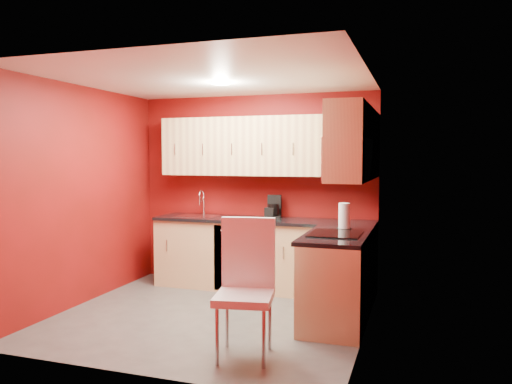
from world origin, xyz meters
The scene contains 21 objects.
floor centered at (0.00, 0.00, 0.00)m, with size 3.20×3.20×0.00m, color #4E4C49.
ceiling centered at (0.00, 0.00, 2.50)m, with size 3.20×3.20×0.00m, color white.
wall_back centered at (0.00, 1.50, 1.25)m, with size 3.20×3.20×0.00m, color maroon.
wall_front centered at (0.00, -1.50, 1.25)m, with size 3.20×3.20×0.00m, color maroon.
wall_left centered at (-1.60, 0.00, 1.25)m, with size 3.00×3.00×0.00m, color maroon.
wall_right centered at (1.60, 0.00, 1.25)m, with size 3.00×3.00×0.00m, color maroon.
base_cabinets_back centered at (0.20, 1.20, 0.43)m, with size 2.80×0.60×0.87m, color tan.
base_cabinets_right centered at (1.30, 0.25, 0.43)m, with size 0.60×1.30×0.87m, color tan.
countertop_back centered at (0.20, 1.19, 0.89)m, with size 2.80×0.63×0.04m, color black.
countertop_right centered at (1.29, 0.23, 0.89)m, with size 0.63×1.27×0.04m, color black.
upper_cabinets_back centered at (0.20, 1.32, 1.83)m, with size 2.80×0.35×0.75m, color #DCC07D.
upper_cabinets_right centered at (1.42, 0.44, 1.89)m, with size 0.35×1.55×0.75m.
microwave centered at (1.39, 0.20, 1.66)m, with size 0.42×0.76×0.42m.
cooktop centered at (1.28, 0.20, 0.92)m, with size 0.50×0.55×0.01m, color black.
sink centered at (-0.70, 1.20, 0.94)m, with size 0.52×0.42×0.35m.
dishwasher_front centered at (-0.05, 0.91, 0.43)m, with size 0.60×0.02×0.82m, color black.
downlight centered at (0.00, 0.30, 2.48)m, with size 0.20×0.20×0.01m, color white.
coffee_maker centered at (0.31, 1.30, 1.06)m, with size 0.17×0.23×0.29m, color black, non-canonical shape.
napkin_holder centered at (0.28, 1.27, 0.98)m, with size 0.13×0.13×0.14m, color black, non-canonical shape.
paper_towel centered at (1.31, 0.59, 1.05)m, with size 0.16×0.16×0.28m, color silver, non-canonical shape.
dining_chair centered at (0.70, -0.91, 0.58)m, with size 0.47×0.49×1.16m, color silver, non-canonical shape.
Camera 1 is at (2.08, -4.78, 1.69)m, focal length 35.00 mm.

